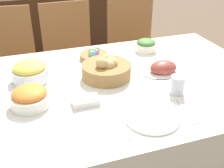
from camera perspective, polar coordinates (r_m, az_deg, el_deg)
name	(u,v)px	position (r m, az deg, el deg)	size (l,w,h in m)	color
dining_table	(105,136)	(1.74, -1.33, -10.44)	(1.88, 1.12, 0.73)	silver
chair_far_right	(133,48)	(2.57, 4.29, 7.29)	(0.45, 0.45, 0.95)	brown
chair_far_left	(9,64)	(2.39, -20.15, 3.77)	(0.46, 0.46, 0.95)	brown
chair_far_center	(71,56)	(2.42, -8.29, 5.61)	(0.44, 0.44, 0.95)	brown
sideboard	(76,32)	(3.22, -7.35, 10.37)	(1.46, 0.44, 0.88)	#3D2616
bread_basket	(106,69)	(1.58, -1.13, 2.96)	(0.28, 0.28, 0.13)	#9E7542
egg_basket	(94,55)	(1.82, -3.70, 5.92)	(0.18, 0.18, 0.08)	#9E7542
ham_platter	(163,69)	(1.66, 10.35, 3.09)	(0.24, 0.17, 0.08)	white
pineapple_bowl	(30,72)	(1.61, -16.33, 2.42)	(0.21, 0.21, 0.11)	silver
green_salad_bowl	(146,45)	(1.95, 6.92, 7.80)	(0.15, 0.15, 0.08)	white
carrot_bowl	(30,97)	(1.38, -16.32, -2.56)	(0.19, 0.19, 0.10)	white
dinner_plate	(152,118)	(1.27, 8.12, -6.85)	(0.25, 0.25, 0.01)	white
fork	(121,125)	(1.22, 1.79, -8.34)	(0.02, 0.20, 0.00)	silver
knife	(181,112)	(1.33, 13.85, -5.60)	(0.02, 0.20, 0.00)	silver
spoon	(187,111)	(1.35, 14.94, -5.34)	(0.02, 0.20, 0.00)	silver
drinking_cup	(177,85)	(1.46, 13.15, -0.17)	(0.07, 0.07, 0.10)	silver
butter_dish	(86,101)	(1.35, -5.39, -3.48)	(0.13, 0.08, 0.03)	white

